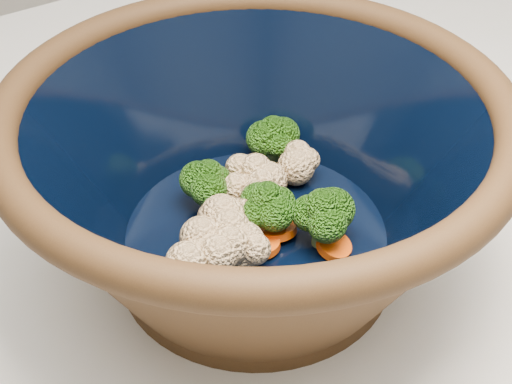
{
  "coord_description": "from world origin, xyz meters",
  "views": [
    {
      "loc": [
        -0.33,
        -0.26,
        1.29
      ],
      "look_at": [
        -0.1,
        0.06,
        0.97
      ],
      "focal_mm": 50.0,
      "sensor_mm": 36.0,
      "label": 1
    }
  ],
  "objects": [
    {
      "name": "vegetable_pile",
      "position": [
        -0.1,
        0.06,
        0.95
      ],
      "size": [
        0.18,
        0.14,
        0.05
      ],
      "color": "#608442",
      "rests_on": "mixing_bowl"
    },
    {
      "name": "mixing_bowl",
      "position": [
        -0.1,
        0.06,
        0.99
      ],
      "size": [
        0.44,
        0.44,
        0.15
      ],
      "rotation": [
        0.0,
        0.0,
        0.41
      ],
      "color": "black",
      "rests_on": "counter"
    }
  ]
}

